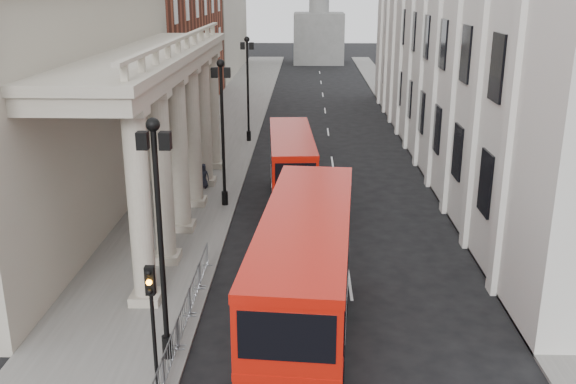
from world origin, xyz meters
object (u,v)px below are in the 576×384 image
object	(u,v)px
pedestrian_c	(203,176)
pedestrian_a	(164,238)
lamp_post_north	(248,82)
bus_near	(305,282)
lamp_post_mid	(222,123)
lamp_post_south	(160,226)
bus_far	(291,169)
traffic_light	(152,307)
pedestrian_b	(143,210)

from	to	relation	value
pedestrian_c	pedestrian_a	bearing A→B (deg)	-86.78
lamp_post_north	bus_near	size ratio (longest dim) A/B	0.69
lamp_post_mid	bus_near	size ratio (longest dim) A/B	0.69
pedestrian_a	pedestrian_c	bearing A→B (deg)	96.36
lamp_post_mid	lamp_post_north	world-z (taller)	same
bus_near	pedestrian_a	bearing A→B (deg)	134.66
lamp_post_mid	pedestrian_a	bearing A→B (deg)	-104.62
lamp_post_south	bus_near	world-z (taller)	lamp_post_south
bus_near	bus_far	world-z (taller)	bus_near
bus_far	pedestrian_a	xyz separation A→B (m)	(-5.79, -7.80, -1.19)
lamp_post_south	traffic_light	size ratio (longest dim) A/B	1.93
lamp_post_mid	traffic_light	size ratio (longest dim) A/B	1.93
traffic_light	bus_near	xyz separation A→B (m)	(4.59, 2.74, -0.45)
bus_far	traffic_light	bearing A→B (deg)	-105.19
traffic_light	pedestrian_b	size ratio (longest dim) A/B	2.51
traffic_light	pedestrian_b	xyz separation A→B (m)	(-3.96, 14.53, -2.13)
pedestrian_a	pedestrian_c	size ratio (longest dim) A/B	1.16
lamp_post_south	traffic_light	bearing A→B (deg)	-87.16
bus_far	pedestrian_c	distance (m)	6.38
bus_near	pedestrian_c	world-z (taller)	bus_near
lamp_post_north	bus_far	distance (m)	16.31
pedestrian_a	lamp_post_mid	bearing A→B (deg)	82.83
lamp_post_south	lamp_post_north	distance (m)	32.00
bus_near	pedestrian_a	world-z (taller)	bus_near
pedestrian_a	pedestrian_b	size ratio (longest dim) A/B	1.05
lamp_post_mid	lamp_post_north	bearing A→B (deg)	90.00
bus_near	lamp_post_mid	bearing A→B (deg)	111.61
lamp_post_south	bus_far	world-z (taller)	lamp_post_south
lamp_post_mid	pedestrian_b	xyz separation A→B (m)	(-3.86, -3.48, -3.93)
lamp_post_mid	bus_near	distance (m)	16.14
traffic_light	bus_near	world-z (taller)	bus_near
lamp_post_south	pedestrian_c	bearing A→B (deg)	95.17
lamp_post_north	bus_near	bearing A→B (deg)	-81.47
lamp_post_mid	pedestrian_b	bearing A→B (deg)	-137.94
pedestrian_b	pedestrian_c	world-z (taller)	pedestrian_b
traffic_light	bus_far	bearing A→B (deg)	78.48
pedestrian_c	lamp_post_north	bearing A→B (deg)	86.61
lamp_post_mid	pedestrian_b	world-z (taller)	lamp_post_mid
lamp_post_south	lamp_post_mid	bearing A→B (deg)	90.00
bus_far	bus_near	bearing A→B (deg)	-90.60
bus_near	pedestrian_c	distance (m)	19.62
lamp_post_south	pedestrian_b	world-z (taller)	lamp_post_south
bus_far	pedestrian_a	world-z (taller)	bus_far
lamp_post_south	pedestrian_a	bearing A→B (deg)	102.71
pedestrian_b	bus_near	bearing A→B (deg)	101.69
traffic_light	pedestrian_c	distance (m)	21.39
traffic_light	pedestrian_b	distance (m)	15.21
bus_far	pedestrian_c	world-z (taller)	bus_far
lamp_post_north	bus_far	size ratio (longest dim) A/B	0.84
lamp_post_mid	lamp_post_north	size ratio (longest dim) A/B	1.00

